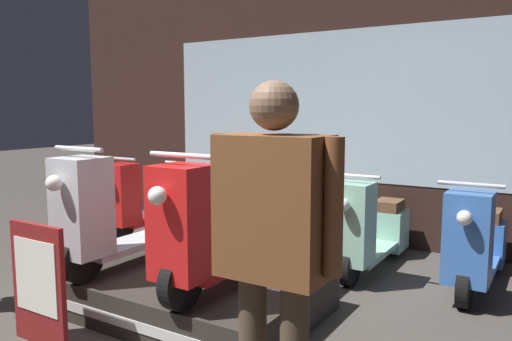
{
  "coord_description": "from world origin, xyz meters",
  "views": [
    {
      "loc": [
        2.17,
        -1.92,
        1.53
      ],
      "look_at": [
        -0.09,
        1.77,
        0.99
      ],
      "focal_mm": 35.0,
      "sensor_mm": 36.0,
      "label": 1
    }
  ],
  "objects_px": {
    "scooter_backrow_0": "(152,201)",
    "price_sign_board": "(39,284)",
    "scooter_display_right": "(228,231)",
    "person_right_browsing": "(274,233)",
    "scooter_backrow_2": "(284,219)",
    "scooter_display_left": "(133,217)",
    "scooter_backrow_1": "(212,209)",
    "scooter_backrow_3": "(370,230)",
    "scooter_backrow_4": "(476,244)"
  },
  "relations": [
    {
      "from": "scooter_backrow_1",
      "to": "scooter_backrow_2",
      "type": "xyz_separation_m",
      "value": [
        0.93,
        0.0,
        0.0
      ]
    },
    {
      "from": "scooter_backrow_4",
      "to": "person_right_browsing",
      "type": "xyz_separation_m",
      "value": [
        -0.49,
        -2.64,
        0.6
      ]
    },
    {
      "from": "scooter_backrow_1",
      "to": "scooter_backrow_4",
      "type": "distance_m",
      "value": 2.78
    },
    {
      "from": "scooter_display_left",
      "to": "scooter_backrow_2",
      "type": "xyz_separation_m",
      "value": [
        0.45,
        1.69,
        -0.29
      ]
    },
    {
      "from": "scooter_backrow_3",
      "to": "person_right_browsing",
      "type": "xyz_separation_m",
      "value": [
        0.44,
        -2.64,
        0.6
      ]
    },
    {
      "from": "person_right_browsing",
      "to": "price_sign_board",
      "type": "relative_size",
      "value": 2.06
    },
    {
      "from": "scooter_backrow_3",
      "to": "scooter_backrow_4",
      "type": "height_order",
      "value": "same"
    },
    {
      "from": "scooter_display_right",
      "to": "price_sign_board",
      "type": "bearing_deg",
      "value": -133.7
    },
    {
      "from": "scooter_backrow_1",
      "to": "scooter_backrow_2",
      "type": "distance_m",
      "value": 0.93
    },
    {
      "from": "scooter_display_left",
      "to": "scooter_backrow_4",
      "type": "relative_size",
      "value": 1.0
    },
    {
      "from": "scooter_backrow_1",
      "to": "scooter_backrow_2",
      "type": "relative_size",
      "value": 1.0
    },
    {
      "from": "scooter_display_left",
      "to": "price_sign_board",
      "type": "distance_m",
      "value": 0.94
    },
    {
      "from": "scooter_backrow_0",
      "to": "person_right_browsing",
      "type": "xyz_separation_m",
      "value": [
        3.22,
        -2.64,
        0.6
      ]
    },
    {
      "from": "scooter_backrow_3",
      "to": "scooter_backrow_4",
      "type": "distance_m",
      "value": 0.93
    },
    {
      "from": "scooter_display_left",
      "to": "scooter_display_right",
      "type": "bearing_deg",
      "value": 0.0
    },
    {
      "from": "scooter_backrow_2",
      "to": "scooter_backrow_3",
      "type": "relative_size",
      "value": 1.0
    },
    {
      "from": "scooter_display_right",
      "to": "person_right_browsing",
      "type": "height_order",
      "value": "person_right_browsing"
    },
    {
      "from": "scooter_backrow_1",
      "to": "person_right_browsing",
      "type": "height_order",
      "value": "person_right_browsing"
    },
    {
      "from": "scooter_display_right",
      "to": "scooter_backrow_3",
      "type": "height_order",
      "value": "scooter_display_right"
    },
    {
      "from": "scooter_display_right",
      "to": "person_right_browsing",
      "type": "bearing_deg",
      "value": -46.47
    },
    {
      "from": "price_sign_board",
      "to": "scooter_backrow_2",
      "type": "bearing_deg",
      "value": 81.49
    },
    {
      "from": "scooter_backrow_0",
      "to": "scooter_backrow_4",
      "type": "relative_size",
      "value": 1.0
    },
    {
      "from": "scooter_display_left",
      "to": "scooter_display_right",
      "type": "height_order",
      "value": "same"
    },
    {
      "from": "scooter_display_right",
      "to": "scooter_backrow_1",
      "type": "relative_size",
      "value": 1.0
    },
    {
      "from": "scooter_display_left",
      "to": "scooter_backrow_3",
      "type": "distance_m",
      "value": 2.2
    },
    {
      "from": "price_sign_board",
      "to": "scooter_display_right",
      "type": "bearing_deg",
      "value": 46.3
    },
    {
      "from": "scooter_display_right",
      "to": "scooter_backrow_2",
      "type": "height_order",
      "value": "scooter_display_right"
    },
    {
      "from": "scooter_display_right",
      "to": "scooter_backrow_1",
      "type": "bearing_deg",
      "value": 129.58
    },
    {
      "from": "scooter_backrow_1",
      "to": "price_sign_board",
      "type": "xyz_separation_m",
      "value": [
        0.54,
        -2.59,
        0.02
      ]
    },
    {
      "from": "price_sign_board",
      "to": "scooter_backrow_3",
      "type": "bearing_deg",
      "value": 63.09
    },
    {
      "from": "scooter_backrow_4",
      "to": "person_right_browsing",
      "type": "height_order",
      "value": "person_right_browsing"
    },
    {
      "from": "scooter_backrow_0",
      "to": "scooter_backrow_2",
      "type": "bearing_deg",
      "value": 0.0
    },
    {
      "from": "scooter_backrow_3",
      "to": "person_right_browsing",
      "type": "height_order",
      "value": "person_right_browsing"
    },
    {
      "from": "scooter_backrow_0",
      "to": "scooter_display_right",
      "type": "bearing_deg",
      "value": -36.03
    },
    {
      "from": "person_right_browsing",
      "to": "scooter_backrow_0",
      "type": "bearing_deg",
      "value": 140.73
    },
    {
      "from": "scooter_backrow_0",
      "to": "price_sign_board",
      "type": "bearing_deg",
      "value": -60.49
    },
    {
      "from": "scooter_display_right",
      "to": "scooter_backrow_0",
      "type": "bearing_deg",
      "value": 143.97
    },
    {
      "from": "scooter_backrow_2",
      "to": "scooter_backrow_3",
      "type": "xyz_separation_m",
      "value": [
        0.93,
        0.0,
        0.0
      ]
    },
    {
      "from": "person_right_browsing",
      "to": "price_sign_board",
      "type": "distance_m",
      "value": 1.85
    },
    {
      "from": "scooter_display_left",
      "to": "scooter_backrow_1",
      "type": "height_order",
      "value": "scooter_display_left"
    },
    {
      "from": "scooter_display_right",
      "to": "scooter_backrow_2",
      "type": "xyz_separation_m",
      "value": [
        -0.47,
        1.69,
        -0.29
      ]
    },
    {
      "from": "scooter_backrow_0",
      "to": "scooter_backrow_1",
      "type": "bearing_deg",
      "value": 0.0
    },
    {
      "from": "person_right_browsing",
      "to": "scooter_display_right",
      "type": "bearing_deg",
      "value": 133.53
    },
    {
      "from": "scooter_backrow_0",
      "to": "person_right_browsing",
      "type": "distance_m",
      "value": 4.21
    },
    {
      "from": "scooter_backrow_4",
      "to": "price_sign_board",
      "type": "height_order",
      "value": "scooter_backrow_4"
    },
    {
      "from": "scooter_backrow_2",
      "to": "scooter_backrow_0",
      "type": "bearing_deg",
      "value": 180.0
    },
    {
      "from": "scooter_backrow_0",
      "to": "scooter_backrow_2",
      "type": "distance_m",
      "value": 1.86
    },
    {
      "from": "scooter_display_right",
      "to": "scooter_backrow_4",
      "type": "xyz_separation_m",
      "value": [
        1.38,
        1.69,
        -0.29
      ]
    },
    {
      "from": "scooter_backrow_0",
      "to": "scooter_backrow_2",
      "type": "relative_size",
      "value": 1.0
    },
    {
      "from": "scooter_backrow_4",
      "to": "scooter_backrow_3",
      "type": "bearing_deg",
      "value": 180.0
    }
  ]
}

